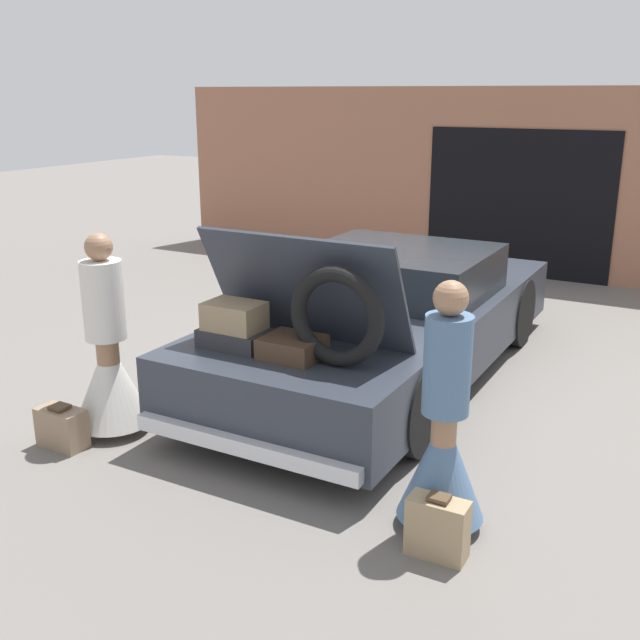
{
  "coord_description": "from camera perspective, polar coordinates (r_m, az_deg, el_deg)",
  "views": [
    {
      "loc": [
        2.83,
        -6.49,
        2.72
      ],
      "look_at": [
        0.0,
        -1.35,
        0.92
      ],
      "focal_mm": 42.0,
      "sensor_mm": 36.0,
      "label": 1
    }
  ],
  "objects": [
    {
      "name": "suitcase_beside_left_person",
      "position": [
        6.34,
        -19.06,
        -7.75
      ],
      "size": [
        0.4,
        0.22,
        0.35
      ],
      "color": "#8C7259",
      "rests_on": "ground_plane"
    },
    {
      "name": "person_right",
      "position": [
        4.85,
        9.37,
        -9.23
      ],
      "size": [
        0.56,
        0.56,
        1.65
      ],
      "rotation": [
        0.0,
        0.0,
        1.55
      ],
      "color": "#997051",
      "rests_on": "ground_plane"
    },
    {
      "name": "car",
      "position": [
        7.4,
        5.05,
        0.06
      ],
      "size": [
        2.04,
        5.02,
        1.7
      ],
      "color": "#2D333D",
      "rests_on": "ground_plane"
    },
    {
      "name": "suitcase_beside_right_person",
      "position": [
        4.75,
        8.94,
        -15.36
      ],
      "size": [
        0.37,
        0.18,
        0.41
      ],
      "color": "#9E8460",
      "rests_on": "ground_plane"
    },
    {
      "name": "person_left",
      "position": [
        6.35,
        -15.8,
        -3.21
      ],
      "size": [
        0.63,
        0.63,
        1.67
      ],
      "rotation": [
        0.0,
        0.0,
        -1.38
      ],
      "color": "#997051",
      "rests_on": "ground_plane"
    },
    {
      "name": "ground_plane",
      "position": [
        7.59,
        4.96,
        -4.05
      ],
      "size": [
        40.0,
        40.0,
        0.0
      ],
      "primitive_type": "plane",
      "color": "slate"
    },
    {
      "name": "garage_wall_back",
      "position": [
        11.79,
        15.03,
        9.98
      ],
      "size": [
        12.0,
        0.14,
        2.8
      ],
      "color": "#9E664C",
      "rests_on": "ground_plane"
    }
  ]
}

